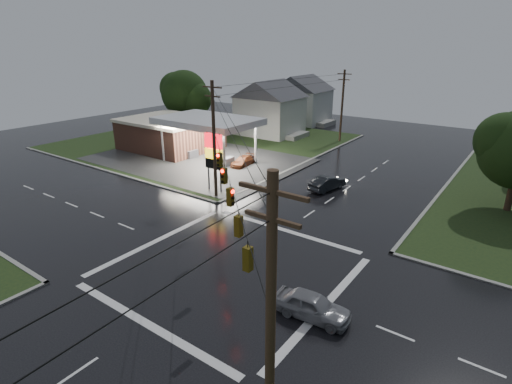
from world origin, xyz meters
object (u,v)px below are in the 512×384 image
Objects in this scene: utility_pole_se at (270,334)px; house_far at (302,99)px; gas_station at (175,132)px; utility_pole_n at (342,105)px; house_near at (270,107)px; car_crossing at (312,306)px; tree_nw_behind at (185,94)px; utility_pole_nw at (214,139)px; pylon_sign at (214,153)px; car_north at (327,183)px; car_pump at (243,161)px.

utility_pole_se is 65.55m from house_far.
gas_station is 28.61m from house_far.
utility_pole_n is at bearing 48.53° from gas_station.
car_crossing is (27.81, -37.34, -3.68)m from house_near.
car_crossing is (16.36, -39.34, -4.75)m from utility_pole_n.
utility_pole_nw is at bearing -40.10° from tree_nw_behind.
gas_station is 38.79m from car_crossing.
pylon_sign is 30.49m from tree_nw_behind.
utility_pole_nw reaches higher than house_near.
utility_pole_nw is 12.35m from car_north.
utility_pole_se is 1.00× the size of house_far.
utility_pole_nw is at bearing -90.00° from utility_pole_n.
car_crossing is (16.36, -10.84, -5.00)m from utility_pole_nw.
house_near is (4.73, 16.30, 1.86)m from gas_station.
car_pump is (-3.15, 8.74, -3.43)m from pylon_sign.
utility_pole_n reaches higher than house_near.
house_far is 30.18m from car_pump.
utility_pole_nw reaches higher than tree_nw_behind.
house_near is at bearing 108.44° from car_pump.
utility_pole_nw is at bearing -32.23° from gas_station.
tree_nw_behind is at bearing 47.78° from car_crossing.
car_crossing is at bearing -32.89° from gas_station.
pylon_sign is 0.57× the size of utility_pole_n.
utility_pole_nw and utility_pole_se have the same top height.
house_far is (3.73, 28.30, 1.86)m from gas_station.
tree_nw_behind is at bearing -8.44° from car_north.
pylon_sign reaches higher than car_north.
utility_pole_nw is 2.74× the size of car_pump.
pylon_sign reaches higher than car_pump.
car_north is at bearing -43.60° from house_near.
car_north is at bearing 38.03° from pylon_sign.
utility_pole_nw is at bearing -45.00° from pylon_sign.
utility_pole_se reaches higher than utility_pole_n.
utility_pole_nw is at bearing -72.02° from car_pump.
pylon_sign is 9.90m from car_pump.
utility_pole_n reaches higher than pylon_sign.
utility_pole_se reaches higher than car_crossing.
car_crossing is (-2.64, 8.16, -5.00)m from utility_pole_se.
tree_nw_behind is at bearing 140.13° from pylon_sign.
house_far is at bearing -43.50° from car_north.
gas_station is at bearing -97.50° from house_far.
utility_pole_n is 19.83m from car_pump.
car_north is at bearing -56.19° from house_far.
pylon_sign is at bearing 135.00° from utility_pole_nw.
house_near and house_far have the same top height.
house_far is 2.51× the size of car_north.
utility_pole_se is 2.50× the size of car_north.
utility_pole_nw is at bearing 135.00° from utility_pole_se.
utility_pole_se is 58.64m from tree_nw_behind.
car_north is (7.97, 8.01, -5.00)m from utility_pole_nw.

